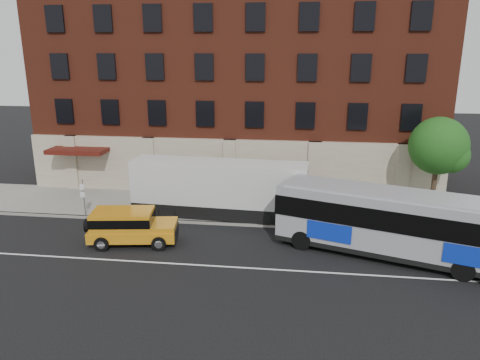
# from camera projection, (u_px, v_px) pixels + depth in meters

# --- Properties ---
(ground) EXTENTS (120.00, 120.00, 0.00)m
(ground) POSITION_uv_depth(u_px,v_px,m) (194.00, 270.00, 22.28)
(ground) COLOR black
(ground) RESTS_ON ground
(sidewalk) EXTENTS (60.00, 6.00, 0.15)m
(sidewalk) POSITION_uv_depth(u_px,v_px,m) (224.00, 207.00, 30.84)
(sidewalk) COLOR gray
(sidewalk) RESTS_ON ground
(kerb) EXTENTS (60.00, 0.25, 0.15)m
(kerb) POSITION_uv_depth(u_px,v_px,m) (216.00, 223.00, 27.98)
(kerb) COLOR gray
(kerb) RESTS_ON ground
(lane_line) EXTENTS (60.00, 0.12, 0.01)m
(lane_line) POSITION_uv_depth(u_px,v_px,m) (197.00, 265.00, 22.76)
(lane_line) COLOR white
(lane_line) RESTS_ON ground
(building) EXTENTS (30.00, 12.10, 15.00)m
(building) POSITION_uv_depth(u_px,v_px,m) (239.00, 85.00, 36.30)
(building) COLOR maroon
(building) RESTS_ON sidewalk
(sign_pole) EXTENTS (0.30, 0.20, 2.50)m
(sign_pole) POSITION_uv_depth(u_px,v_px,m) (83.00, 196.00, 28.77)
(sign_pole) COLOR gray
(sign_pole) RESTS_ON ground
(street_tree) EXTENTS (3.60, 3.60, 6.20)m
(street_tree) POSITION_uv_depth(u_px,v_px,m) (439.00, 148.00, 28.45)
(street_tree) COLOR #36271B
(street_tree) RESTS_ON sidewalk
(city_bus) EXTENTS (12.96, 6.69, 3.50)m
(city_bus) POSITION_uv_depth(u_px,v_px,m) (403.00, 223.00, 23.00)
(city_bus) COLOR #9699A0
(city_bus) RESTS_ON ground
(yellow_suv) EXTENTS (5.11, 2.72, 1.91)m
(yellow_suv) POSITION_uv_depth(u_px,v_px,m) (129.00, 225.00, 25.00)
(yellow_suv) COLOR orange
(yellow_suv) RESTS_ON ground
(shipping_container) EXTENTS (11.08, 2.92, 3.65)m
(shipping_container) POSITION_uv_depth(u_px,v_px,m) (219.00, 190.00, 28.70)
(shipping_container) COLOR black
(shipping_container) RESTS_ON ground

